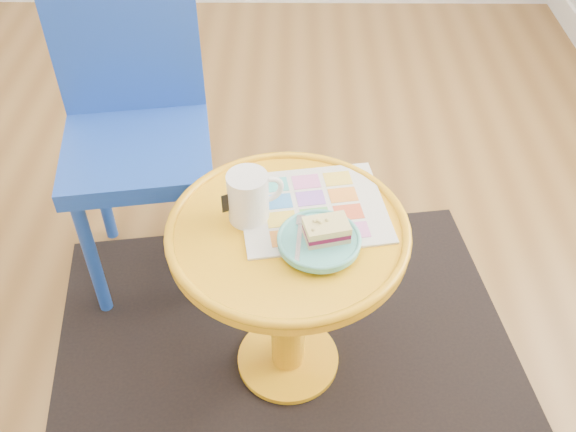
{
  "coord_description": "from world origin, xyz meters",
  "views": [
    {
      "loc": [
        0.59,
        -1.37,
        1.55
      ],
      "look_at": [
        0.58,
        -0.33,
        0.57
      ],
      "focal_mm": 40.0,
      "sensor_mm": 36.0,
      "label": 1
    }
  ],
  "objects_px": {
    "chair": "(135,118)",
    "newspaper": "(313,208)",
    "side_table": "(288,272)",
    "plate": "(319,241)",
    "mug": "(249,196)"
  },
  "relations": [
    {
      "from": "chair",
      "to": "newspaper",
      "type": "distance_m",
      "value": 0.62
    },
    {
      "from": "newspaper",
      "to": "mug",
      "type": "relative_size",
      "value": 2.61
    },
    {
      "from": "mug",
      "to": "plate",
      "type": "distance_m",
      "value": 0.19
    },
    {
      "from": "plate",
      "to": "mug",
      "type": "bearing_deg",
      "value": 148.34
    },
    {
      "from": "side_table",
      "to": "mug",
      "type": "height_order",
      "value": "mug"
    },
    {
      "from": "side_table",
      "to": "plate",
      "type": "bearing_deg",
      "value": -39.61
    },
    {
      "from": "chair",
      "to": "mug",
      "type": "xyz_separation_m",
      "value": [
        0.34,
        -0.4,
        0.07
      ]
    },
    {
      "from": "side_table",
      "to": "plate",
      "type": "distance_m",
      "value": 0.19
    },
    {
      "from": "chair",
      "to": "plate",
      "type": "distance_m",
      "value": 0.71
    },
    {
      "from": "mug",
      "to": "chair",
      "type": "bearing_deg",
      "value": 107.17
    },
    {
      "from": "newspaper",
      "to": "plate",
      "type": "relative_size",
      "value": 1.84
    },
    {
      "from": "mug",
      "to": "side_table",
      "type": "bearing_deg",
      "value": -47.48
    },
    {
      "from": "newspaper",
      "to": "mug",
      "type": "xyz_separation_m",
      "value": [
        -0.15,
        -0.03,
        0.06
      ]
    },
    {
      "from": "newspaper",
      "to": "chair",
      "type": "bearing_deg",
      "value": 133.3
    },
    {
      "from": "mug",
      "to": "plate",
      "type": "bearing_deg",
      "value": -54.84
    }
  ]
}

